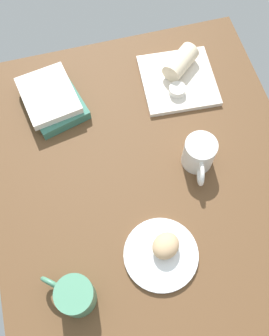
% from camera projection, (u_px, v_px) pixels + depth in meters
% --- Properties ---
extents(dining_table, '(1.10, 0.90, 0.04)m').
position_uv_depth(dining_table, '(148.00, 187.00, 1.15)').
color(dining_table, brown).
rests_on(dining_table, ground).
extents(round_plate, '(0.20, 0.20, 0.01)m').
position_uv_depth(round_plate, '(161.00, 255.00, 1.04)').
color(round_plate, white).
rests_on(round_plate, dining_table).
extents(scone_pastry, '(0.10, 0.10, 0.05)m').
position_uv_depth(scone_pastry, '(166.00, 246.00, 1.02)').
color(scone_pastry, tan).
rests_on(scone_pastry, round_plate).
extents(square_plate, '(0.25, 0.25, 0.02)m').
position_uv_depth(square_plate, '(178.00, 80.00, 1.28)').
color(square_plate, silver).
rests_on(square_plate, dining_table).
extents(sauce_cup, '(0.05, 0.05, 0.02)m').
position_uv_depth(sauce_cup, '(177.00, 90.00, 1.24)').
color(sauce_cup, silver).
rests_on(sauce_cup, square_plate).
extents(breakfast_wrap, '(0.13, 0.13, 0.06)m').
position_uv_depth(breakfast_wrap, '(181.00, 62.00, 1.26)').
color(breakfast_wrap, beige).
rests_on(breakfast_wrap, square_plate).
extents(book_stack, '(0.23, 0.21, 0.06)m').
position_uv_depth(book_stack, '(52.00, 100.00, 1.22)').
color(book_stack, '#387260').
rests_on(book_stack, dining_table).
extents(coffee_mug, '(0.14, 0.09, 0.10)m').
position_uv_depth(coffee_mug, '(199.00, 154.00, 1.12)').
color(coffee_mug, white).
rests_on(coffee_mug, dining_table).
extents(second_mug, '(0.12, 0.13, 0.10)m').
position_uv_depth(second_mug, '(74.00, 295.00, 0.96)').
color(second_mug, '#4C8C6B').
rests_on(second_mug, dining_table).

